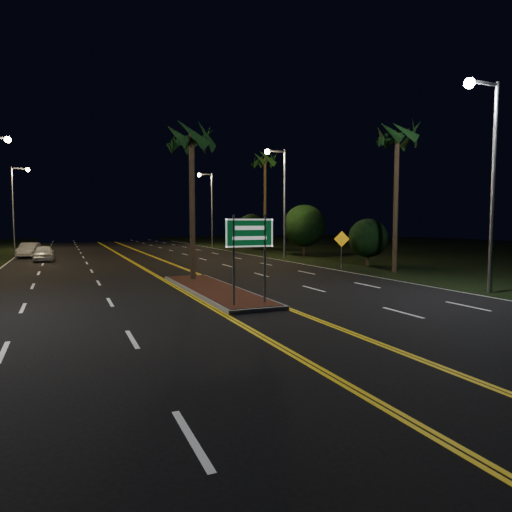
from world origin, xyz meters
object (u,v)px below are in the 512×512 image
palm_median (191,138)px  shrub_near (368,238)px  streetlight_right_far (209,201)px  warning_sign (342,244)px  median_island (214,290)px  shrub_far (251,228)px  streetlight_right_mid (280,191)px  car_near (44,252)px  palm_right_far (265,161)px  streetlight_left_far (16,198)px  palm_right_near (397,136)px  streetlight_right_near (488,161)px  highway_sign (250,241)px  shrub_mid (304,226)px  car_far (29,249)px

palm_median → shrub_near: bearing=14.5°
streetlight_right_far → warning_sign: bearing=-89.6°
median_island → shrub_far: (13.80, 29.00, 2.25)m
streetlight_right_mid → car_near: size_ratio=2.04×
palm_right_far → streetlight_left_far: bearing=149.1°
median_island → palm_right_far: (12.80, 23.00, 9.06)m
palm_right_near → shrub_far: bearing=87.1°
streetlight_left_far → shrub_far: streetlight_left_far is taller
streetlight_right_mid → shrub_near: streetlight_right_mid is taller
median_island → streetlight_left_far: 38.89m
median_island → palm_right_far: 27.84m
streetlight_right_near → palm_median: streetlight_right_near is taller
streetlight_right_mid → palm_right_near: size_ratio=0.97×
median_island → streetlight_right_mid: 19.20m
median_island → streetlight_right_far: bearing=73.1°
streetlight_right_near → palm_right_far: palm_right_far is taller
highway_sign → streetlight_right_near: bearing=-4.3°
palm_median → car_near: 19.47m
median_island → palm_median: size_ratio=1.23×
streetlight_right_near → palm_right_near: 8.61m
streetlight_right_mid → shrub_mid: bearing=30.6°
car_near → streetlight_right_far: bearing=40.1°
shrub_near → streetlight_right_near: bearing=-103.5°
palm_right_far → shrub_near: palm_right_far is taller
car_far → warning_sign: warning_sign is taller
shrub_far → car_far: bearing=-169.8°
highway_sign → palm_right_far: (12.80, 27.20, 6.74)m
shrub_mid → warning_sign: (-3.20, -10.81, -1.12)m
highway_sign → palm_right_far: palm_right_far is taller
palm_median → car_far: (-8.81, 21.41, -6.54)m
streetlight_right_mid → palm_median: streetlight_right_mid is taller
streetlight_right_mid → warning_sign: bearing=-88.8°
streetlight_right_near → shrub_near: streetlight_right_near is taller
palm_right_far → shrub_near: 17.56m
palm_right_near → shrub_mid: bearing=83.9°
warning_sign → palm_right_near: bearing=-46.0°
streetlight_right_near → streetlight_left_far: bearing=116.8°
streetlight_right_mid → median_island: bearing=-125.3°
shrub_near → warning_sign: (-2.70, -0.81, -0.34)m
streetlight_right_far → shrub_far: streetlight_right_far is taller
median_island → shrub_near: 15.32m
streetlight_right_far → car_near: streetlight_right_far is taller
streetlight_left_far → warning_sign: bearing=-55.2°
palm_right_far → median_island: bearing=-119.1°
car_far → palm_median: bearing=-58.0°
car_far → warning_sign: size_ratio=1.78×
palm_right_far → shrub_far: palm_right_far is taller
streetlight_right_mid → car_near: 19.49m
median_island → streetlight_right_near: 12.99m
shrub_far → palm_median: bearing=-118.4°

